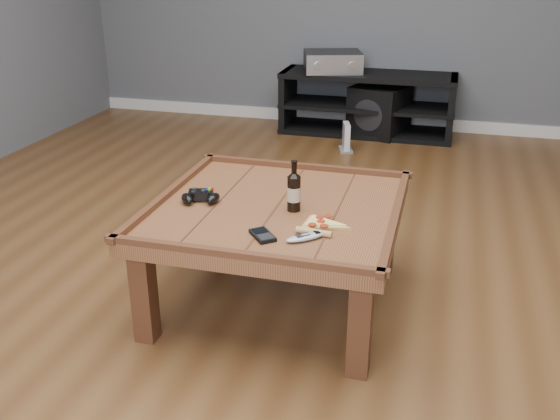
% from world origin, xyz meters
% --- Properties ---
extents(ground, '(6.00, 6.00, 0.00)m').
position_xyz_m(ground, '(0.00, 0.00, 0.00)').
color(ground, '#4E2E16').
rests_on(ground, ground).
extents(baseboard, '(5.00, 0.02, 0.10)m').
position_xyz_m(baseboard, '(0.00, 2.99, 0.05)').
color(baseboard, silver).
rests_on(baseboard, ground).
extents(coffee_table, '(1.03, 1.03, 0.48)m').
position_xyz_m(coffee_table, '(0.00, 0.00, 0.39)').
color(coffee_table, '#523017').
rests_on(coffee_table, ground).
extents(media_console, '(1.40, 0.45, 0.50)m').
position_xyz_m(media_console, '(0.00, 2.75, 0.25)').
color(media_console, black).
rests_on(media_console, ground).
extents(beer_bottle, '(0.06, 0.06, 0.21)m').
position_xyz_m(beer_bottle, '(0.08, -0.03, 0.54)').
color(beer_bottle, black).
rests_on(beer_bottle, coffee_table).
extents(game_controller, '(0.18, 0.15, 0.05)m').
position_xyz_m(game_controller, '(-0.32, -0.04, 0.47)').
color(game_controller, black).
rests_on(game_controller, coffee_table).
extents(pizza_slice, '(0.17, 0.26, 0.03)m').
position_xyz_m(pizza_slice, '(0.21, -0.16, 0.46)').
color(pizza_slice, tan).
rests_on(pizza_slice, coffee_table).
extents(smartphone, '(0.13, 0.13, 0.02)m').
position_xyz_m(smartphone, '(0.03, -0.30, 0.46)').
color(smartphone, black).
rests_on(smartphone, coffee_table).
extents(remote_control, '(0.15, 0.14, 0.02)m').
position_xyz_m(remote_control, '(0.19, -0.28, 0.46)').
color(remote_control, '#959AA2').
rests_on(remote_control, coffee_table).
extents(av_receiver, '(0.54, 0.49, 0.16)m').
position_xyz_m(av_receiver, '(-0.30, 2.74, 0.58)').
color(av_receiver, black).
rests_on(av_receiver, media_console).
extents(subwoofer, '(0.51, 0.51, 0.40)m').
position_xyz_m(subwoofer, '(0.10, 2.75, 0.20)').
color(subwoofer, black).
rests_on(subwoofer, ground).
extents(game_console, '(0.14, 0.19, 0.21)m').
position_xyz_m(game_console, '(-0.08, 2.24, 0.10)').
color(game_console, gray).
rests_on(game_console, ground).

